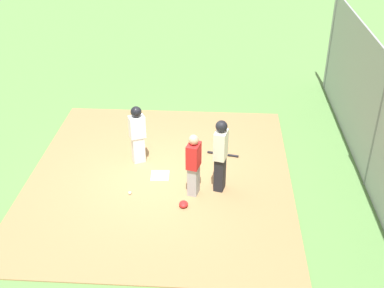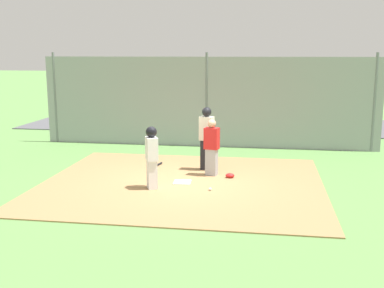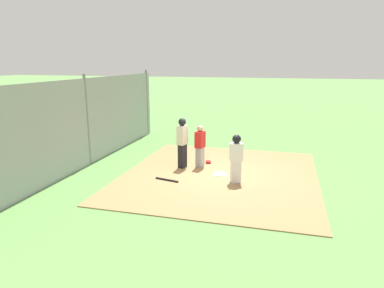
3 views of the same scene
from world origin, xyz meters
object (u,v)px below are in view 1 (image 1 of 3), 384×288
at_px(runner, 137,131).
at_px(umpire, 221,154).
at_px(catcher_mask, 183,204).
at_px(catcher, 194,164).
at_px(baseball, 130,193).
at_px(baseball_bat, 223,154).
at_px(home_plate, 160,175).

bearing_deg(runner, umpire, 37.89).
bearing_deg(catcher_mask, catcher, -20.30).
height_order(umpire, baseball, umpire).
distance_m(runner, catcher_mask, 2.39).
bearing_deg(catcher_mask, baseball, 73.27).
distance_m(baseball_bat, catcher_mask, 2.42).
distance_m(catcher, catcher_mask, 0.93).
bearing_deg(baseball, runner, 0.40).
bearing_deg(runner, baseball, -24.06).
distance_m(umpire, baseball_bat, 1.78).
distance_m(umpire, runner, 2.36).
relative_size(catcher, baseball_bat, 1.84).
relative_size(umpire, baseball_bat, 2.15).
bearing_deg(home_plate, baseball_bat, -55.10).
relative_size(runner, baseball_bat, 1.85).
bearing_deg(umpire, baseball, 23.89).
height_order(catcher, baseball, catcher).
relative_size(home_plate, catcher_mask, 1.83).
relative_size(runner, catcher_mask, 6.48).
distance_m(runner, baseball_bat, 2.36).
bearing_deg(catcher, baseball, 19.25).
relative_size(umpire, baseball, 24.42).
relative_size(baseball_bat, catcher_mask, 3.50).
relative_size(home_plate, baseball_bat, 0.52).
height_order(catcher, umpire, umpire).
height_order(catcher, runner, runner).
height_order(umpire, runner, umpire).
height_order(home_plate, runner, runner).
bearing_deg(runner, home_plate, 19.24).
bearing_deg(umpire, runner, -13.46).
height_order(home_plate, catcher, catcher).
relative_size(catcher, runner, 1.00).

